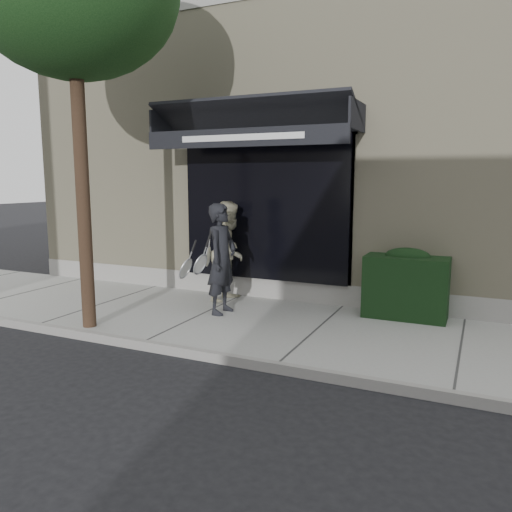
% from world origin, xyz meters
% --- Properties ---
extents(ground, '(80.00, 80.00, 0.00)m').
position_xyz_m(ground, '(0.00, 0.00, 0.00)').
color(ground, black).
rests_on(ground, ground).
extents(sidewalk, '(20.00, 3.00, 0.12)m').
position_xyz_m(sidewalk, '(0.00, 0.00, 0.06)').
color(sidewalk, gray).
rests_on(sidewalk, ground).
extents(curb, '(20.00, 0.10, 0.14)m').
position_xyz_m(curb, '(0.00, -1.55, 0.07)').
color(curb, gray).
rests_on(curb, ground).
extents(building_facade, '(14.30, 8.04, 5.64)m').
position_xyz_m(building_facade, '(-0.01, 4.96, 2.74)').
color(building_facade, '#C2B894').
rests_on(building_facade, ground).
extents(hedge, '(1.30, 0.70, 1.14)m').
position_xyz_m(hedge, '(1.10, 1.25, 0.66)').
color(hedge, black).
rests_on(hedge, sidewalk).
extents(pedestrian_front, '(0.76, 0.91, 1.83)m').
position_xyz_m(pedestrian_front, '(-1.73, 0.22, 1.04)').
color(pedestrian_front, black).
rests_on(pedestrian_front, sidewalk).
extents(pedestrian_back, '(0.78, 0.95, 1.83)m').
position_xyz_m(pedestrian_back, '(-2.03, 1.09, 1.03)').
color(pedestrian_back, '#BBB595').
rests_on(pedestrian_back, sidewalk).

